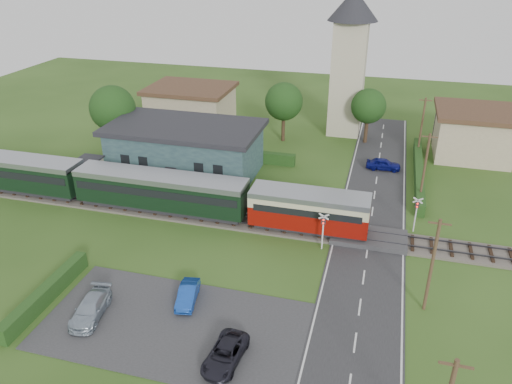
% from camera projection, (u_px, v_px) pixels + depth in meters
% --- Properties ---
extents(ground, '(120.00, 120.00, 0.00)m').
position_uv_depth(ground, '(247.00, 235.00, 42.37)').
color(ground, '#2D4C19').
extents(railway_track, '(76.00, 3.20, 0.49)m').
position_uv_depth(railway_track, '(254.00, 223.00, 44.05)').
color(railway_track, '#4C443D').
rests_on(railway_track, ground).
extents(road, '(6.00, 70.00, 0.05)m').
position_uv_depth(road, '(367.00, 252.00, 40.01)').
color(road, '#28282B').
rests_on(road, ground).
extents(car_park, '(17.00, 9.00, 0.08)m').
position_uv_depth(car_park, '(174.00, 325.00, 32.35)').
color(car_park, '#333335').
rests_on(car_park, ground).
extents(crossing_deck, '(6.20, 3.40, 0.45)m').
position_uv_depth(crossing_deck, '(369.00, 237.00, 41.65)').
color(crossing_deck, '#333335').
rests_on(crossing_deck, ground).
extents(platform, '(30.00, 3.00, 0.45)m').
position_uv_depth(platform, '(165.00, 193.00, 49.10)').
color(platform, gray).
rests_on(platform, ground).
extents(equipment_hut, '(2.30, 2.30, 2.55)m').
position_uv_depth(equipment_hut, '(90.00, 170.00, 50.30)').
color(equipment_hut, '#C0B599').
rests_on(equipment_hut, platform).
extents(station_building, '(16.00, 9.00, 5.30)m').
position_uv_depth(station_building, '(186.00, 148.00, 53.00)').
color(station_building, '#273C45').
rests_on(station_building, ground).
extents(train, '(43.20, 2.90, 3.40)m').
position_uv_depth(train, '(129.00, 186.00, 45.92)').
color(train, '#232328').
rests_on(train, ground).
extents(church_tower, '(6.00, 6.00, 17.60)m').
position_uv_depth(church_tower, '(350.00, 53.00, 60.78)').
color(church_tower, '#C0B599').
rests_on(church_tower, ground).
extents(house_west, '(10.80, 8.80, 5.50)m').
position_uv_depth(house_west, '(191.00, 107.00, 66.21)').
color(house_west, tan).
rests_on(house_west, ground).
extents(house_east, '(8.80, 8.80, 5.50)m').
position_uv_depth(house_east, '(473.00, 133.00, 57.13)').
color(house_east, tan).
rests_on(house_east, ground).
extents(hedge_carpark, '(0.80, 9.00, 1.20)m').
position_uv_depth(hedge_carpark, '(46.00, 294.00, 34.33)').
color(hedge_carpark, '#193814').
rests_on(hedge_carpark, ground).
extents(hedge_roadside, '(0.80, 18.00, 1.20)m').
position_uv_depth(hedge_roadside, '(419.00, 172.00, 52.57)').
color(hedge_roadside, '#193814').
rests_on(hedge_roadside, ground).
extents(hedge_station, '(22.00, 0.80, 1.30)m').
position_uv_depth(hedge_station, '(202.00, 151.00, 57.80)').
color(hedge_station, '#193814').
rests_on(hedge_station, ground).
extents(tree_a, '(5.20, 5.20, 8.00)m').
position_uv_depth(tree_a, '(113.00, 108.00, 56.74)').
color(tree_a, '#332316').
rests_on(tree_a, ground).
extents(tree_b, '(4.60, 4.60, 7.34)m').
position_uv_depth(tree_b, '(284.00, 102.00, 60.44)').
color(tree_b, '#332316').
rests_on(tree_b, ground).
extents(tree_c, '(4.20, 4.20, 6.78)m').
position_uv_depth(tree_c, '(369.00, 106.00, 59.98)').
color(tree_c, '#332316').
rests_on(tree_c, ground).
extents(utility_pole_b, '(1.40, 0.22, 7.00)m').
position_uv_depth(utility_pole_b, '(432.00, 265.00, 32.23)').
color(utility_pole_b, '#473321').
rests_on(utility_pole_b, ground).
extents(utility_pole_c, '(1.40, 0.22, 7.00)m').
position_uv_depth(utility_pole_c, '(425.00, 168.00, 46.04)').
color(utility_pole_c, '#473321').
rests_on(utility_pole_c, ground).
extents(utility_pole_d, '(1.40, 0.22, 7.00)m').
position_uv_depth(utility_pole_d, '(422.00, 127.00, 56.39)').
color(utility_pole_d, '#473321').
rests_on(utility_pole_d, ground).
extents(crossing_signal_near, '(0.84, 0.28, 3.28)m').
position_uv_depth(crossing_signal_near, '(323.00, 226.00, 39.56)').
color(crossing_signal_near, silver).
rests_on(crossing_signal_near, ground).
extents(crossing_signal_far, '(0.84, 0.28, 3.28)m').
position_uv_depth(crossing_signal_far, '(417.00, 209.00, 42.01)').
color(crossing_signal_far, silver).
rests_on(crossing_signal_far, ground).
extents(streetlamp_west, '(0.30, 0.30, 5.15)m').
position_uv_depth(streetlamp_west, '(125.00, 112.00, 63.43)').
color(streetlamp_west, '#3F3F47').
rests_on(streetlamp_west, ground).
extents(streetlamp_east, '(0.30, 0.30, 5.15)m').
position_uv_depth(streetlamp_east, '(435.00, 120.00, 60.55)').
color(streetlamp_east, '#3F3F47').
rests_on(streetlamp_east, ground).
extents(car_on_road, '(3.73, 1.61, 1.25)m').
position_uv_depth(car_on_road, '(383.00, 164.00, 54.31)').
color(car_on_road, navy).
rests_on(car_on_road, road).
extents(car_park_blue, '(1.77, 3.52, 1.11)m').
position_uv_depth(car_park_blue, '(188.00, 294.00, 34.25)').
color(car_park_blue, '#143FA0').
rests_on(car_park_blue, car_park).
extents(car_park_silver, '(2.31, 4.43, 1.22)m').
position_uv_depth(car_park_silver, '(91.00, 308.00, 32.86)').
color(car_park_silver, '#96A4B3').
rests_on(car_park_silver, car_park).
extents(car_park_dark, '(2.15, 4.12, 1.11)m').
position_uv_depth(car_park_dark, '(225.00, 354.00, 29.28)').
color(car_park_dark, black).
rests_on(car_park_dark, car_park).
extents(pedestrian_near, '(0.76, 0.57, 1.90)m').
position_uv_depth(pedestrian_near, '(245.00, 195.00, 46.11)').
color(pedestrian_near, gray).
rests_on(pedestrian_near, platform).
extents(pedestrian_far, '(0.69, 0.86, 1.68)m').
position_uv_depth(pedestrian_far, '(107.00, 177.00, 49.84)').
color(pedestrian_far, gray).
rests_on(pedestrian_far, platform).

